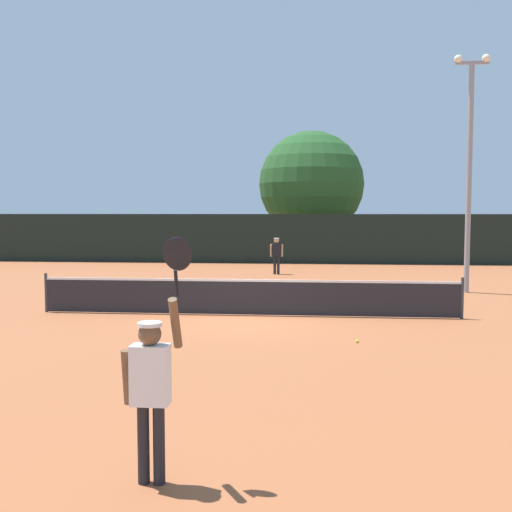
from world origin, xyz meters
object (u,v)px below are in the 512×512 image
object	(u,v)px
player_receiving	(277,252)
light_pole	(470,158)
parked_car_near	(380,242)
large_tree	(311,184)
tennis_ball	(357,341)
player_serving	(152,377)

from	to	relation	value
player_receiving	light_pole	size ratio (longest dim) A/B	0.20
player_receiving	parked_car_near	size ratio (longest dim) A/B	0.38
player_receiving	large_tree	size ratio (longest dim) A/B	0.21
player_receiving	light_pole	xyz separation A→B (m)	(6.82, -5.34, 3.57)
player_receiving	large_tree	xyz separation A→B (m)	(1.50, 10.60, 3.48)
player_receiving	light_pole	world-z (taller)	light_pole
player_receiving	parked_car_near	xyz separation A→B (m)	(5.96, 13.03, -0.20)
tennis_ball	light_pole	distance (m)	10.38
player_serving	tennis_ball	distance (m)	7.28
tennis_ball	large_tree	bearing A→B (deg)	92.38
player_serving	player_receiving	world-z (taller)	player_serving
parked_car_near	large_tree	bearing A→B (deg)	-149.41
player_serving	parked_car_near	distance (m)	33.93
tennis_ball	parked_car_near	bearing A→B (deg)	82.61
player_receiving	light_pole	bearing A→B (deg)	141.93
large_tree	parked_car_near	world-z (taller)	large_tree
player_serving	player_receiving	distance (m)	20.37
player_receiving	parked_car_near	bearing A→B (deg)	-114.60
player_receiving	large_tree	world-z (taller)	large_tree
large_tree	parked_car_near	distance (m)	6.28
tennis_ball	player_serving	bearing A→B (deg)	-110.76
large_tree	parked_car_near	size ratio (longest dim) A/B	1.80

